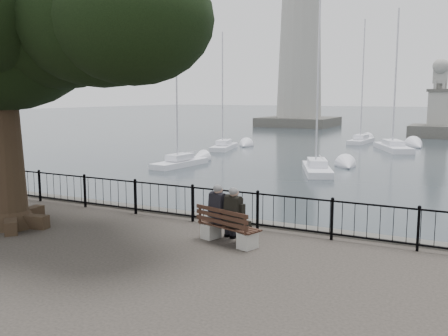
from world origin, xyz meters
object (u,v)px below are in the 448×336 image
Objects in this scene: person_left at (222,214)px; person_right at (237,218)px; tree at (23,17)px; lighthouse at (300,34)px; lion_monument at (438,118)px; bench at (228,231)px.

person_right is at bearing -16.96° from person_left.
tree reaches higher than person_right.
lighthouse is (-18.59, 60.78, 11.73)m from person_left.
tree is at bearing -168.10° from person_right.
lion_monument reaches higher than person_left.
person_left is 0.17× the size of lion_monument.
lighthouse reaches higher than person_left.
person_right reaches higher than bench.
person_right is 7.43m from tree.
person_left is at bearing 14.71° from tree.
bench is 0.42m from person_right.
tree reaches higher than bench.
person_left is at bearing -72.99° from lighthouse.
lion_monument is at bearing -31.10° from lighthouse.
bench is 7.47m from tree.
lion_monument is at bearing 88.34° from person_left.
lighthouse is 3.71× the size of lion_monument.
tree is (-5.24, -1.13, 5.20)m from bench.
person_right is at bearing -91.06° from lion_monument.
bench is at bearing -91.36° from lion_monument.
person_left reaches higher than bench.
bench is 0.17× the size of tree.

